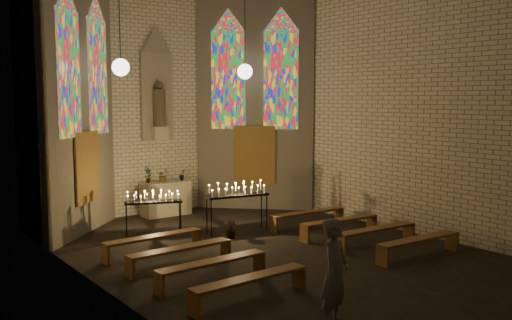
# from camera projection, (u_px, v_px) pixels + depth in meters

# --- Properties ---
(floor) EXTENTS (12.00, 12.00, 0.00)m
(floor) POSITION_uv_depth(u_px,v_px,m) (283.00, 256.00, 12.47)
(floor) COLOR black
(floor) RESTS_ON ground
(room) EXTENTS (8.22, 12.43, 7.00)m
(room) POSITION_uv_depth(u_px,v_px,m) (202.00, 87.00, 14.76)
(room) COLOR beige
(room) RESTS_ON ground
(altar) EXTENTS (1.40, 0.60, 1.00)m
(altar) POSITION_uv_depth(u_px,v_px,m) (166.00, 198.00, 16.76)
(altar) COLOR #BCB89A
(altar) RESTS_ON ground
(flower_vase_left) EXTENTS (0.24, 0.17, 0.44)m
(flower_vase_left) POSITION_uv_depth(u_px,v_px,m) (148.00, 175.00, 16.44)
(flower_vase_left) COLOR #4C723F
(flower_vase_left) RESTS_ON altar
(flower_vase_center) EXTENTS (0.41, 0.38, 0.37)m
(flower_vase_center) POSITION_uv_depth(u_px,v_px,m) (163.00, 175.00, 16.68)
(flower_vase_center) COLOR #4C723F
(flower_vase_center) RESTS_ON altar
(flower_vase_right) EXTENTS (0.20, 0.17, 0.34)m
(flower_vase_right) POSITION_uv_depth(u_px,v_px,m) (182.00, 175.00, 16.97)
(flower_vase_right) COLOR #4C723F
(flower_vase_right) RESTS_ON altar
(aisle_flower_pot) EXTENTS (0.31, 0.31, 0.45)m
(aisle_flower_pot) POSITION_uv_depth(u_px,v_px,m) (231.00, 229.00, 14.03)
(aisle_flower_pot) COLOR #4C723F
(aisle_flower_pot) RESTS_ON ground
(votive_stand_left) EXTENTS (1.46, 0.86, 1.05)m
(votive_stand_left) POSITION_uv_depth(u_px,v_px,m) (153.00, 199.00, 14.37)
(votive_stand_left) COLOR black
(votive_stand_left) RESTS_ON ground
(votive_stand_right) EXTENTS (1.70, 0.69, 1.22)m
(votive_stand_right) POSITION_uv_depth(u_px,v_px,m) (237.00, 192.00, 14.59)
(votive_stand_right) COLOR black
(votive_stand_right) RESTS_ON ground
(pew_left_0) EXTENTS (2.31, 0.41, 0.44)m
(pew_left_0) POSITION_uv_depth(u_px,v_px,m) (154.00, 239.00, 12.48)
(pew_left_0) COLOR brown
(pew_left_0) RESTS_ON ground
(pew_right_0) EXTENTS (2.31, 0.41, 0.44)m
(pew_right_0) POSITION_uv_depth(u_px,v_px,m) (308.00, 214.00, 15.15)
(pew_right_0) COLOR brown
(pew_right_0) RESTS_ON ground
(pew_left_1) EXTENTS (2.31, 0.41, 0.44)m
(pew_left_1) POSITION_uv_depth(u_px,v_px,m) (181.00, 251.00, 11.52)
(pew_left_1) COLOR brown
(pew_left_1) RESTS_ON ground
(pew_right_1) EXTENTS (2.31, 0.41, 0.44)m
(pew_right_1) POSITION_uv_depth(u_px,v_px,m) (340.00, 222.00, 14.19)
(pew_right_1) COLOR brown
(pew_right_1) RESTS_ON ground
(pew_left_2) EXTENTS (2.31, 0.41, 0.44)m
(pew_left_2) POSITION_uv_depth(u_px,v_px,m) (212.00, 265.00, 10.56)
(pew_left_2) COLOR brown
(pew_left_2) RESTS_ON ground
(pew_right_2) EXTENTS (2.31, 0.41, 0.44)m
(pew_right_2) POSITION_uv_depth(u_px,v_px,m) (377.00, 231.00, 13.24)
(pew_right_2) COLOR brown
(pew_right_2) RESTS_ON ground
(pew_left_3) EXTENTS (2.31, 0.41, 0.44)m
(pew_left_3) POSITION_uv_depth(u_px,v_px,m) (250.00, 281.00, 9.61)
(pew_left_3) COLOR brown
(pew_left_3) RESTS_ON ground
(pew_right_3) EXTENTS (2.31, 0.41, 0.44)m
(pew_right_3) POSITION_uv_depth(u_px,v_px,m) (419.00, 242.00, 12.28)
(pew_right_3) COLOR brown
(pew_right_3) RESTS_ON ground
(visitor) EXTENTS (0.71, 0.61, 1.66)m
(visitor) POSITION_uv_depth(u_px,v_px,m) (335.00, 273.00, 8.53)
(visitor) COLOR #504F59
(visitor) RESTS_ON ground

